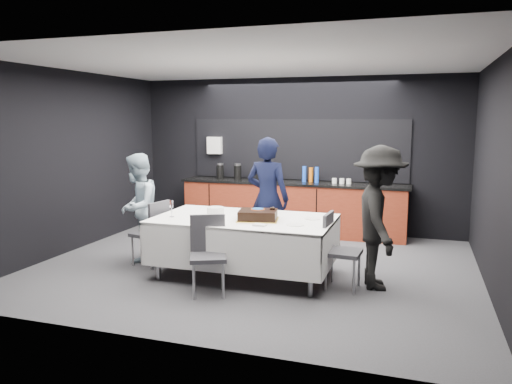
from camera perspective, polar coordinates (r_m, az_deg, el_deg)
ground at (r=7.08m, az=-0.26°, el=-8.54°), size 6.00×6.00×0.00m
room_shell at (r=6.78m, az=-0.27°, el=6.66°), size 6.04×5.04×2.82m
kitchenette at (r=9.04m, az=4.10°, el=-1.30°), size 4.10×0.64×2.05m
party_table at (r=6.56m, az=-1.37°, el=-4.15°), size 2.32×1.32×0.78m
cake_assembly at (r=6.37m, az=0.23°, el=-2.65°), size 0.58×0.51×0.16m
plate_stack at (r=6.76m, az=-4.67°, el=-2.15°), size 0.23×0.23×0.10m
loose_plate_near at (r=6.30m, az=-4.44°, el=-3.36°), size 0.21×0.21×0.01m
loose_plate_right_a at (r=6.49m, az=6.47°, el=-3.04°), size 0.20×0.20×0.01m
loose_plate_right_b at (r=6.11m, az=4.50°, el=-3.74°), size 0.22×0.22×0.01m
loose_plate_far at (r=6.81m, az=-1.02°, el=-2.45°), size 0.18×0.18×0.01m
fork_pile at (r=6.03m, az=0.42°, el=-3.79°), size 0.16×0.11×0.02m
champagne_flute at (r=6.64m, az=-9.64°, el=-1.48°), size 0.06×0.06×0.22m
chair_left at (r=7.16m, az=-11.62°, el=-4.11°), size 0.49×0.49×0.92m
chair_right at (r=6.20m, az=9.21°, el=-6.01°), size 0.44×0.44×0.92m
chair_near at (r=5.99m, az=-5.51°, el=-6.45°), size 0.56×0.56×0.92m
person_center at (r=7.33m, az=1.35°, el=-0.74°), size 0.71×0.51×1.80m
person_left at (r=7.46m, az=-13.34°, el=-1.71°), size 0.74×0.87×1.57m
person_right at (r=6.23m, az=13.90°, el=-2.85°), size 0.89×1.25×1.75m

